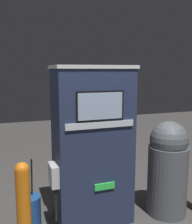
{
  "coord_description": "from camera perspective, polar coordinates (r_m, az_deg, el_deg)",
  "views": [
    {
      "loc": [
        -0.98,
        -2.64,
        1.86
      ],
      "look_at": [
        0.0,
        0.13,
        1.39
      ],
      "focal_mm": 42.0,
      "sensor_mm": 36.0,
      "label": 1
    }
  ],
  "objects": [
    {
      "name": "safety_bollard",
      "position": [
        2.83,
        -15.46,
        -19.54
      ],
      "size": [
        0.14,
        0.14,
        0.99
      ],
      "color": "orange",
      "rests_on": "ground_plane"
    },
    {
      "name": "trash_bin",
      "position": [
        3.57,
        15.36,
        -11.5
      ],
      "size": [
        0.51,
        0.51,
        1.23
      ],
      "color": "#51565B",
      "rests_on": "ground_plane"
    },
    {
      "name": "gas_pump",
      "position": [
        3.2,
        -0.84,
        -7.25
      ],
      "size": [
        1.01,
        0.57,
        1.92
      ],
      "color": "#232D4C",
      "rests_on": "ground_plane"
    },
    {
      "name": "squeegee_bucket",
      "position": [
        3.42,
        -14.24,
        -20.33
      ],
      "size": [
        0.27,
        0.27,
        0.87
      ],
      "color": "#1E478C",
      "rests_on": "ground_plane"
    }
  ]
}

